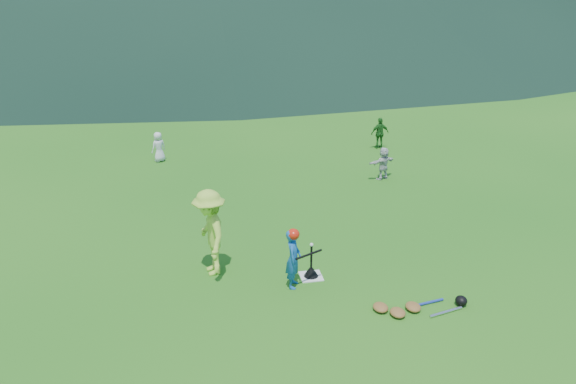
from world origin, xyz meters
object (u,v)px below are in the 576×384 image
object	(u,v)px
equipment_pile	(414,307)
batter_child	(293,259)
adult_coach	(210,233)
batting_tee	(311,271)
fielder_c	(380,133)
fielder_d	(383,163)
home_plate	(311,276)
fielder_a	(159,147)

from	to	relation	value
equipment_pile	batter_child	bearing A→B (deg)	147.85
adult_coach	batting_tee	world-z (taller)	adult_coach
adult_coach	fielder_c	xyz separation A→B (m)	(6.36, 7.61, -0.37)
fielder_d	batting_tee	xyz separation A→B (m)	(-3.43, -5.22, -0.36)
fielder_d	batting_tee	distance (m)	6.26
batting_tee	equipment_pile	size ratio (longest dim) A/B	0.38
batter_child	equipment_pile	world-z (taller)	batter_child
fielder_d	batting_tee	bearing A→B (deg)	35.11
home_plate	fielder_d	xyz separation A→B (m)	(3.43, 5.22, 0.48)
batter_child	adult_coach	world-z (taller)	adult_coach
home_plate	equipment_pile	distance (m)	2.22
fielder_d	batting_tee	world-z (taller)	fielder_d
fielder_d	fielder_a	bearing A→B (deg)	-45.79
fielder_a	equipment_pile	distance (m)	10.86
batter_child	fielder_d	size ratio (longest dim) A/B	1.24
fielder_a	equipment_pile	world-z (taller)	fielder_a
batting_tee	fielder_a	bearing A→B (deg)	111.31
home_plate	equipment_pile	size ratio (longest dim) A/B	0.25
batting_tee	fielder_d	bearing A→B (deg)	56.73
batting_tee	equipment_pile	bearing A→B (deg)	-44.21
equipment_pile	batting_tee	bearing A→B (deg)	135.79
batter_child	batting_tee	bearing A→B (deg)	-38.28
adult_coach	batting_tee	size ratio (longest dim) A/B	2.69
adult_coach	fielder_d	size ratio (longest dim) A/B	1.85
fielder_c	batting_tee	size ratio (longest dim) A/B	1.61
home_plate	batter_child	world-z (taller)	batter_child
fielder_d	equipment_pile	bearing A→B (deg)	53.21
home_plate	equipment_pile	bearing A→B (deg)	-44.21
home_plate	fielder_d	distance (m)	6.26
adult_coach	batting_tee	distance (m)	2.21
batter_child	fielder_a	xyz separation A→B (m)	(-2.77, 8.47, -0.12)
fielder_a	fielder_d	size ratio (longest dim) A/B	0.99
batter_child	fielder_a	size ratio (longest dim) A/B	1.25
home_plate	equipment_pile	xyz separation A→B (m)	(1.59, -1.55, 0.06)
fielder_a	fielder_d	bearing A→B (deg)	123.86
home_plate	batter_child	distance (m)	0.79
batting_tee	home_plate	bearing A→B (deg)	0.00
home_plate	batter_child	xyz separation A→B (m)	(-0.43, -0.28, 0.60)
fielder_c	fielder_a	bearing A→B (deg)	-3.52
home_plate	fielder_a	bearing A→B (deg)	111.31
adult_coach	equipment_pile	world-z (taller)	adult_coach
batting_tee	adult_coach	bearing A→B (deg)	163.72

